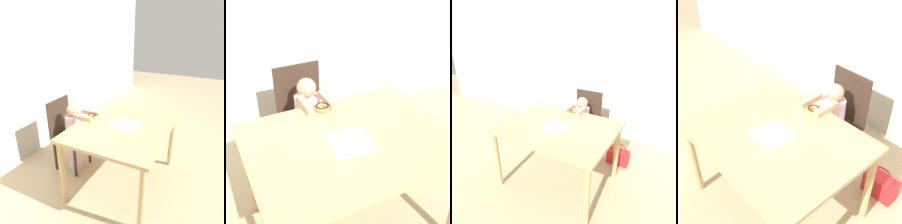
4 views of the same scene
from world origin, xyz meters
The scene contains 8 objects.
ground_plane centered at (0.00, 0.00, 0.00)m, with size 12.00×12.00×0.00m, color tan.
wall_back centered at (0.00, 1.49, 1.25)m, with size 8.00×0.05×2.50m.
dining_table centered at (0.00, 0.00, 0.68)m, with size 1.29×0.98×0.77m.
chair centered at (-0.02, 0.79, 0.47)m, with size 0.40×0.38×0.93m.
child_figure centered at (-0.02, 0.67, 0.47)m, with size 0.22×0.42×0.90m.
donut centered at (-0.01, 0.40, 0.79)m, with size 0.12×0.12×0.04m.
napkin centered at (-0.01, -0.03, 0.78)m, with size 0.29×0.29×0.00m.
handbag centered at (0.54, 0.73, 0.11)m, with size 0.29×0.15×0.32m.
Camera 1 is at (-2.00, -0.85, 1.83)m, focal length 35.00 mm.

